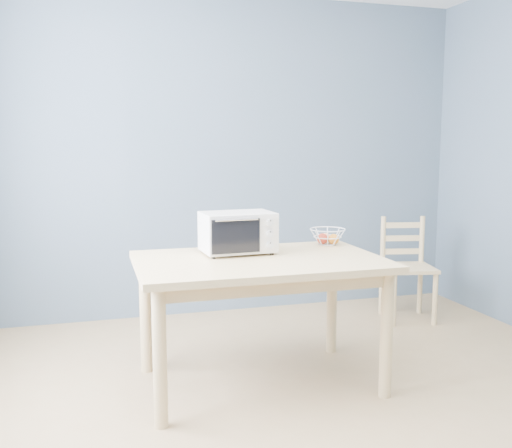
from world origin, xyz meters
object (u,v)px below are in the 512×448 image
object	(u,v)px
dining_table	(259,276)
toaster_oven	(235,232)
dining_chair	(407,269)
fruit_basket	(327,237)

from	to	relation	value
dining_table	toaster_oven	bearing A→B (deg)	118.46
dining_table	dining_chair	bearing A→B (deg)	30.98
toaster_oven	dining_chair	distance (m)	1.83
dining_table	fruit_basket	bearing A→B (deg)	29.09
dining_table	toaster_oven	xyz separation A→B (m)	(-0.10, 0.18, 0.23)
toaster_oven	fruit_basket	xyz separation A→B (m)	(0.65, 0.13, -0.08)
fruit_basket	dining_chair	xyz separation A→B (m)	(0.96, 0.60, -0.40)
dining_table	fruit_basket	distance (m)	0.65
dining_table	fruit_basket	size ratio (longest dim) A/B	4.63
toaster_oven	fruit_basket	world-z (taller)	toaster_oven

